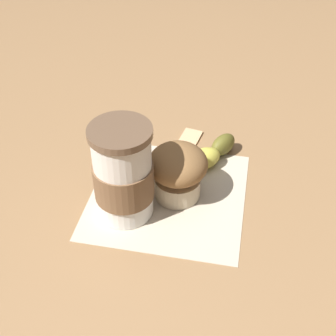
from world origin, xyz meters
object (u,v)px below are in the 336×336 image
object	(u,v)px
coffee_cup	(123,174)
muffin	(178,170)
sugar_packet	(190,137)
banana	(201,158)

from	to	relation	value
coffee_cup	muffin	world-z (taller)	coffee_cup
muffin	sugar_packet	xyz separation A→B (m)	(0.14, 0.03, -0.05)
sugar_packet	banana	bearing A→B (deg)	-147.11
banana	sugar_packet	bearing A→B (deg)	32.89
banana	sugar_packet	xyz separation A→B (m)	(0.06, 0.04, -0.02)
coffee_cup	banana	bearing A→B (deg)	-27.07
banana	sugar_packet	size ratio (longest dim) A/B	2.83
coffee_cup	sugar_packet	bearing A→B (deg)	-7.93
coffee_cup	sugar_packet	world-z (taller)	coffee_cup
coffee_cup	muffin	bearing A→B (deg)	-44.00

